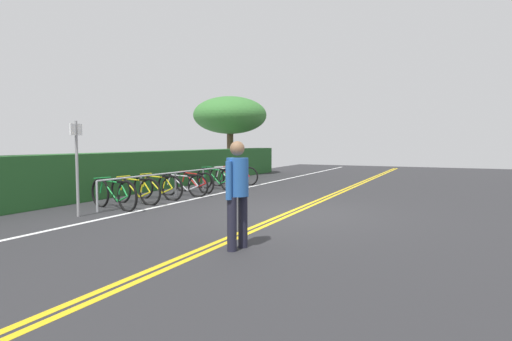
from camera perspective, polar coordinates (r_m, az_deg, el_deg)
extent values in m
cube|color=#2B2B2D|center=(9.47, 4.61, -5.91)|extent=(39.44, 13.59, 0.05)
cube|color=gold|center=(9.44, 5.06, -5.78)|extent=(35.49, 0.10, 0.00)
cube|color=gold|center=(9.49, 4.15, -5.72)|extent=(35.49, 0.10, 0.00)
cube|color=white|center=(11.04, -11.44, -4.44)|extent=(35.49, 0.12, 0.00)
cylinder|color=#9EA0A5|center=(10.22, -20.60, -3.30)|extent=(0.05, 0.05, 0.70)
cylinder|color=#9EA0A5|center=(11.28, -15.21, -2.53)|extent=(0.05, 0.05, 0.70)
cylinder|color=#9EA0A5|center=(12.43, -10.79, -1.88)|extent=(0.05, 0.05, 0.70)
cylinder|color=#9EA0A5|center=(13.64, -7.13, -1.34)|extent=(0.05, 0.05, 0.70)
cylinder|color=#9EA0A5|center=(14.90, -4.08, -0.88)|extent=(0.05, 0.05, 0.70)
cylinder|color=#9EA0A5|center=(16.19, -1.51, -0.49)|extent=(0.05, 0.05, 0.70)
cylinder|color=#9EA0A5|center=(13.00, -8.89, -0.06)|extent=(7.36, 0.04, 0.04)
torus|color=black|center=(11.01, -20.22, -2.84)|extent=(0.21, 0.73, 0.74)
torus|color=black|center=(10.10, -16.93, -3.36)|extent=(0.21, 0.73, 0.74)
cylinder|color=#198C38|center=(10.65, -19.06, -2.57)|extent=(0.17, 0.62, 0.51)
cylinder|color=#198C38|center=(10.57, -18.88, -1.41)|extent=(0.20, 0.74, 0.07)
cylinder|color=#198C38|center=(10.35, -17.93, -2.83)|extent=(0.07, 0.18, 0.45)
cylinder|color=#198C38|center=(10.27, -17.54, -3.69)|extent=(0.12, 0.40, 0.19)
cylinder|color=#198C38|center=(10.18, -17.34, -2.49)|extent=(0.09, 0.27, 0.31)
cylinder|color=#198C38|center=(10.95, -20.09, -2.03)|extent=(0.07, 0.15, 0.34)
cube|color=black|center=(10.26, -17.74, -1.47)|extent=(0.12, 0.21, 0.05)
cylinder|color=#198C38|center=(10.88, -19.96, -0.94)|extent=(0.46, 0.13, 0.03)
torus|color=black|center=(11.62, -17.71, -2.52)|extent=(0.09, 0.71, 0.71)
torus|color=black|center=(10.93, -14.08, -2.84)|extent=(0.09, 0.71, 0.71)
cylinder|color=yellow|center=(11.35, -16.41, -2.22)|extent=(0.07, 0.57, 0.49)
cylinder|color=yellow|center=(11.28, -16.19, -1.17)|extent=(0.07, 0.68, 0.07)
cylinder|color=yellow|center=(11.11, -15.16, -2.41)|extent=(0.04, 0.17, 0.44)
cylinder|color=yellow|center=(11.05, -14.74, -3.16)|extent=(0.06, 0.37, 0.18)
cylinder|color=yellow|center=(10.99, -14.51, -2.09)|extent=(0.05, 0.25, 0.30)
cylinder|color=yellow|center=(11.57, -17.55, -1.77)|extent=(0.04, 0.14, 0.32)
cube|color=black|center=(11.04, -14.94, -1.18)|extent=(0.09, 0.20, 0.05)
cylinder|color=yellow|center=(11.52, -17.40, -0.76)|extent=(0.46, 0.05, 0.03)
torus|color=black|center=(12.32, -14.91, -2.10)|extent=(0.08, 0.71, 0.71)
torus|color=black|center=(11.66, -11.19, -2.38)|extent=(0.08, 0.71, 0.71)
cylinder|color=yellow|center=(12.06, -13.57, -1.82)|extent=(0.05, 0.59, 0.49)
cylinder|color=yellow|center=(12.00, -13.35, -0.82)|extent=(0.06, 0.70, 0.07)
cylinder|color=yellow|center=(11.84, -12.30, -1.98)|extent=(0.04, 0.17, 0.44)
cylinder|color=yellow|center=(11.78, -11.87, -2.68)|extent=(0.05, 0.37, 0.18)
cylinder|color=yellow|center=(11.72, -11.63, -1.67)|extent=(0.04, 0.25, 0.30)
cylinder|color=yellow|center=(12.27, -14.75, -1.39)|extent=(0.04, 0.14, 0.32)
cube|color=black|center=(11.78, -12.07, -0.82)|extent=(0.09, 0.20, 0.05)
cylinder|color=yellow|center=(12.22, -14.59, -0.44)|extent=(0.46, 0.04, 0.03)
torus|color=black|center=(12.85, -11.80, -1.88)|extent=(0.10, 0.68, 0.68)
torus|color=black|center=(12.32, -7.81, -2.08)|extent=(0.10, 0.68, 0.68)
cylinder|color=silver|center=(12.63, -10.35, -1.60)|extent=(0.07, 0.59, 0.47)
cylinder|color=silver|center=(12.58, -10.10, -0.70)|extent=(0.08, 0.70, 0.07)
cylinder|color=silver|center=(12.45, -8.99, -1.74)|extent=(0.05, 0.17, 0.42)
cylinder|color=silver|center=(12.41, -8.53, -2.37)|extent=(0.06, 0.37, 0.17)
cylinder|color=silver|center=(12.36, -8.28, -1.45)|extent=(0.05, 0.25, 0.29)
cylinder|color=silver|center=(12.81, -11.62, -1.23)|extent=(0.04, 0.14, 0.31)
cube|color=black|center=(12.40, -8.73, -0.68)|extent=(0.09, 0.20, 0.05)
cylinder|color=silver|center=(12.76, -11.44, -0.35)|extent=(0.46, 0.06, 0.03)
torus|color=black|center=(13.80, -9.83, -1.48)|extent=(0.17, 0.67, 0.67)
torus|color=black|center=(13.11, -6.75, -1.73)|extent=(0.17, 0.67, 0.67)
cylinder|color=red|center=(13.53, -8.72, -1.25)|extent=(0.13, 0.57, 0.46)
cylinder|color=red|center=(13.47, -8.53, -0.41)|extent=(0.15, 0.68, 0.07)
cylinder|color=red|center=(13.30, -7.67, -1.39)|extent=(0.06, 0.17, 0.41)
cylinder|color=red|center=(13.24, -7.31, -1.99)|extent=(0.10, 0.36, 0.17)
cylinder|color=red|center=(13.17, -7.11, -1.14)|extent=(0.08, 0.25, 0.29)
cylinder|color=red|center=(13.75, -9.69, -0.89)|extent=(0.06, 0.14, 0.30)
cube|color=black|center=(13.24, -7.47, -0.42)|extent=(0.11, 0.21, 0.05)
cylinder|color=red|center=(13.70, -9.55, -0.08)|extent=(0.46, 0.11, 0.03)
torus|color=black|center=(14.57, -6.94, -1.02)|extent=(0.22, 0.75, 0.75)
torus|color=black|center=(13.83, -3.77, -1.26)|extent=(0.22, 0.75, 0.75)
cylinder|color=#198C38|center=(14.28, -5.79, -0.76)|extent=(0.17, 0.61, 0.51)
cylinder|color=#198C38|center=(14.21, -5.59, 0.13)|extent=(0.19, 0.73, 0.07)
cylinder|color=#198C38|center=(14.03, -4.71, -0.91)|extent=(0.07, 0.18, 0.46)
cylinder|color=#198C38|center=(13.96, -4.34, -1.54)|extent=(0.12, 0.39, 0.19)
cylinder|color=#198C38|center=(13.90, -4.13, -0.62)|extent=(0.09, 0.27, 0.32)
cylinder|color=#198C38|center=(14.52, -6.79, -0.38)|extent=(0.07, 0.15, 0.34)
cube|color=black|center=(13.96, -4.50, 0.13)|extent=(0.12, 0.21, 0.05)
cylinder|color=#198C38|center=(14.46, -6.65, 0.46)|extent=(0.46, 0.13, 0.03)
torus|color=black|center=(15.30, -5.28, -0.84)|extent=(0.20, 0.71, 0.72)
torus|color=black|center=(14.67, -2.51, -1.03)|extent=(0.20, 0.71, 0.72)
cylinder|color=white|center=(15.05, -4.27, -0.59)|extent=(0.15, 0.55, 0.49)
cylinder|color=white|center=(15.00, -4.09, 0.21)|extent=(0.17, 0.65, 0.07)
cylinder|color=white|center=(14.84, -3.33, -0.72)|extent=(0.07, 0.16, 0.44)
cylinder|color=white|center=(14.79, -3.01, -1.28)|extent=(0.11, 0.35, 0.18)
cylinder|color=white|center=(14.73, -2.83, -0.46)|extent=(0.08, 0.24, 0.30)
cylinder|color=white|center=(15.26, -5.15, -0.26)|extent=(0.06, 0.13, 0.32)
cube|color=black|center=(14.79, -3.15, 0.22)|extent=(0.12, 0.21, 0.05)
cylinder|color=white|center=(15.21, -5.02, 0.51)|extent=(0.46, 0.12, 0.03)
torus|color=black|center=(15.97, -4.36, -0.67)|extent=(0.09, 0.70, 0.70)
torus|color=black|center=(15.53, -0.90, -0.79)|extent=(0.09, 0.70, 0.70)
cylinder|color=red|center=(15.79, -3.09, -0.42)|extent=(0.07, 0.60, 0.48)
cylinder|color=red|center=(15.75, -2.87, 0.33)|extent=(0.07, 0.72, 0.07)
cylinder|color=red|center=(15.64, -1.91, -0.52)|extent=(0.05, 0.17, 0.43)
cylinder|color=red|center=(15.60, -1.52, -1.03)|extent=(0.06, 0.38, 0.18)
cylinder|color=red|center=(15.56, -1.29, -0.27)|extent=(0.05, 0.26, 0.30)
cylinder|color=red|center=(15.93, -4.20, -0.13)|extent=(0.04, 0.14, 0.32)
cube|color=black|center=(15.60, -1.68, 0.35)|extent=(0.09, 0.20, 0.05)
cylinder|color=red|center=(15.90, -4.03, 0.60)|extent=(0.46, 0.05, 0.03)
cylinder|color=#1E1E2D|center=(6.38, -1.78, -6.85)|extent=(0.14, 0.14, 0.79)
cylinder|color=#1E1E2D|center=(6.18, -3.26, -7.21)|extent=(0.14, 0.14, 0.79)
cylinder|color=#2659A5|center=(6.19, -2.53, -0.88)|extent=(0.32, 0.32, 0.56)
sphere|color=#8C6647|center=(6.17, -2.54, 2.99)|extent=(0.21, 0.21, 0.21)
cylinder|color=#2659A5|center=(6.35, -1.42, -1.09)|extent=(0.09, 0.09, 0.55)
cylinder|color=#2659A5|center=(6.04, -3.69, -1.36)|extent=(0.09, 0.09, 0.55)
cylinder|color=gray|center=(9.68, -22.94, 0.18)|extent=(0.06, 0.06, 2.02)
cube|color=white|center=(9.67, -23.07, 5.10)|extent=(0.36, 0.09, 0.24)
cube|color=#235626|center=(15.33, -11.61, 0.24)|extent=(16.36, 0.86, 1.27)
cylinder|color=brown|center=(20.76, -3.50, 2.34)|extent=(0.32, 0.32, 2.06)
ellipsoid|color=#387533|center=(20.79, -3.52, 7.43)|extent=(3.56, 3.56, 1.81)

